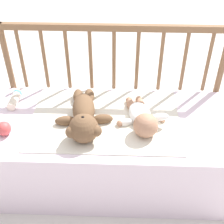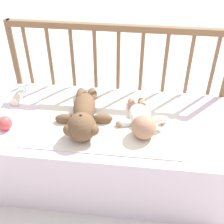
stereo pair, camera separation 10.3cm
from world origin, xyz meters
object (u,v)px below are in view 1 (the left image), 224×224
Objects in this scene: baby at (142,118)px; baby_bottle at (15,99)px; teddy_bear at (84,117)px; toy_ball at (4,129)px.

baby_bottle is (-0.73, 0.18, -0.02)m from baby.
teddy_bear is 0.41m from toy_ball.
baby_bottle is at bearing 166.44° from baby.
baby is 4.87× the size of toy_ball.
teddy_bear reaches higher than baby_bottle.
baby_bottle is (-0.43, 0.19, -0.04)m from teddy_bear.
teddy_bear is at bearing -176.69° from baby.
teddy_bear is 1.32× the size of baby.
baby_bottle is at bearing 94.92° from toy_ball.
baby is 2.15× the size of baby_bottle.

